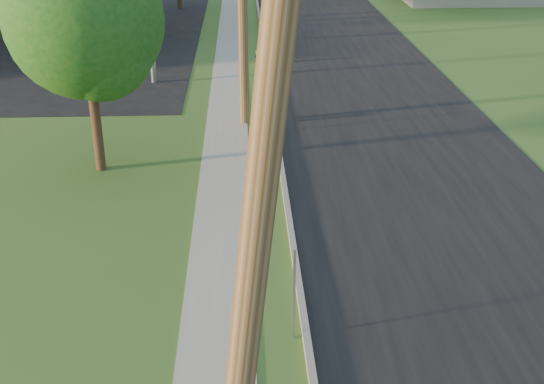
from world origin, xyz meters
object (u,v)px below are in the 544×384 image
object	(u,v)px
utility_pole_near	(252,268)
hydrant_far	(259,56)
hydrant_mid	(266,115)
tree_verge	(88,26)
fuel_pump_se	(89,17)
fuel_pump_ne	(74,31)
car_silver	(73,27)

from	to	relation	value
utility_pole_near	hydrant_far	bearing A→B (deg)	88.36
hydrant_mid	tree_verge	bearing A→B (deg)	-142.10
fuel_pump_se	hydrant_far	xyz separation A→B (m)	(9.66, -8.56, -0.32)
utility_pole_near	fuel_pump_se	xyz separation A→B (m)	(-8.90, 35.00, -4.08)
fuel_pump_se	hydrant_mid	xyz separation A→B (m)	(9.68, -17.18, -0.35)
fuel_pump_ne	tree_verge	world-z (taller)	tree_verge
fuel_pump_ne	fuel_pump_se	world-z (taller)	same
fuel_pump_ne	car_silver	xyz separation A→B (m)	(-0.38, 1.51, -0.05)
hydrant_mid	hydrant_far	world-z (taller)	hydrant_far
utility_pole_near	fuel_pump_ne	distance (m)	32.51
fuel_pump_ne	hydrant_far	world-z (taller)	fuel_pump_ne
fuel_pump_ne	hydrant_mid	bearing A→B (deg)	-53.69
car_silver	hydrant_mid	bearing A→B (deg)	-122.98
car_silver	utility_pole_near	bearing A→B (deg)	-141.47
hydrant_far	tree_verge	bearing A→B (deg)	-112.08
hydrant_mid	car_silver	xyz separation A→B (m)	(-10.06, 14.68, 0.30)
fuel_pump_se	hydrant_mid	size ratio (longest dim) A/B	4.20
utility_pole_near	hydrant_mid	xyz separation A→B (m)	(0.78, 17.82, -4.43)
fuel_pump_ne	hydrant_mid	world-z (taller)	fuel_pump_ne
tree_verge	hydrant_far	world-z (taller)	tree_verge
utility_pole_near	fuel_pump_ne	bearing A→B (deg)	106.02
car_silver	fuel_pump_ne	bearing A→B (deg)	-143.22
utility_pole_near	fuel_pump_ne	world-z (taller)	utility_pole_near
tree_verge	hydrant_far	distance (m)	14.18
fuel_pump_se	car_silver	size ratio (longest dim) A/B	0.82
hydrant_mid	hydrant_far	size ratio (longest dim) A/B	0.92
utility_pole_near	car_silver	xyz separation A→B (m)	(-9.28, 32.51, -4.14)
fuel_pump_ne	hydrant_far	xyz separation A→B (m)	(9.66, -4.56, -0.32)
fuel_pump_ne	hydrant_far	bearing A→B (deg)	-25.29
hydrant_far	car_silver	xyz separation A→B (m)	(-10.04, 6.07, 0.26)
fuel_pump_se	car_silver	xyz separation A→B (m)	(-0.38, -2.49, -0.05)
fuel_pump_se	tree_verge	bearing A→B (deg)	-77.90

